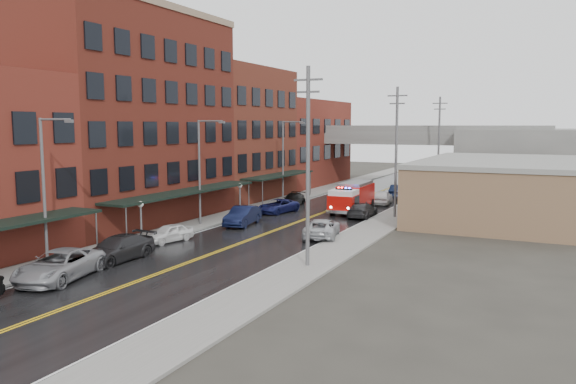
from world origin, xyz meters
The scene contains 33 objects.
ground centered at (0.00, 0.00, 0.00)m, with size 220.00×220.00×0.00m, color #2D2B26.
road centered at (0.00, 30.00, 0.01)m, with size 11.00×160.00×0.02m, color black.
sidewalk_left centered at (-7.30, 30.00, 0.07)m, with size 3.00×160.00×0.15m, color slate.
sidewalk_right centered at (7.30, 30.00, 0.07)m, with size 3.00×160.00×0.15m, color slate.
curb_left centered at (-5.65, 30.00, 0.07)m, with size 0.30×160.00×0.15m, color gray.
curb_right centered at (5.65, 30.00, 0.07)m, with size 0.30×160.00×0.15m, color gray.
brick_building_b centered at (-13.30, 23.00, 9.00)m, with size 9.00×20.00×18.00m, color maroon.
brick_building_c centered at (-13.30, 40.50, 7.50)m, with size 9.00×15.00×15.00m, color maroon.
brick_building_far centered at (-13.30, 58.00, 6.00)m, with size 9.00×20.00×12.00m, color maroon.
tan_building centered at (16.00, 40.00, 2.50)m, with size 14.00×22.00×5.00m, color #846647.
right_far_block centered at (18.00, 70.00, 4.00)m, with size 18.00×30.00×8.00m, color slate.
awning_1 centered at (-7.49, 23.00, 2.99)m, with size 2.60×18.00×3.09m.
awning_2 centered at (-7.49, 40.50, 2.99)m, with size 2.60×13.00×3.09m.
globe_lamp_1 centered at (-6.40, 16.00, 2.31)m, with size 0.44×0.44×3.12m.
globe_lamp_2 centered at (-6.40, 30.00, 2.31)m, with size 0.44×0.44×3.12m.
street_lamp_0 centered at (-6.55, 8.00, 5.19)m, with size 2.64×0.22×9.00m.
street_lamp_1 centered at (-6.55, 24.00, 5.19)m, with size 2.64×0.22×9.00m.
street_lamp_2 centered at (-6.55, 40.00, 5.19)m, with size 2.64×0.22×9.00m.
utility_pole_0 centered at (7.20, 15.00, 6.31)m, with size 1.80×0.24×12.00m.
utility_pole_1 centered at (7.20, 35.00, 6.31)m, with size 1.80×0.24×12.00m.
utility_pole_2 centered at (7.20, 55.00, 6.31)m, with size 1.80×0.24×12.00m.
overpass centered at (0.00, 62.00, 5.99)m, with size 40.00×10.00×7.50m.
fire_truck centered at (2.32, 37.00, 1.56)m, with size 3.39×7.96×2.87m.
parked_car_left_2 centered at (-4.15, 6.51, 0.82)m, with size 2.74×5.93×1.65m, color #929499.
parked_car_left_3 centered at (-4.32, 11.30, 0.79)m, with size 2.22×5.46×1.58m, color #262628.
parked_car_left_4 centered at (-5.00, 17.38, 0.66)m, with size 1.56×3.89×1.32m, color white.
parked_car_left_5 centered at (-3.60, 25.70, 0.82)m, with size 1.74×4.99×1.65m, color black.
parked_car_left_6 centered at (-3.98, 33.20, 0.66)m, with size 2.20×4.78×1.33m, color #151A51.
parked_car_left_7 centered at (-4.71, 38.22, 0.66)m, with size 1.85×4.56×1.32m, color black.
parked_car_right_0 centered at (4.52, 23.80, 0.73)m, with size 2.41×5.22×1.45m, color #AEB2B7.
parked_car_right_1 centered at (4.33, 34.20, 0.69)m, with size 1.94×4.78×1.39m, color #292A2C.
parked_car_right_2 centered at (3.60, 43.33, 0.79)m, with size 1.86×4.63×1.58m, color silver.
parked_car_right_3 centered at (3.99, 48.94, 0.84)m, with size 1.77×5.08×1.67m, color black.
Camera 1 is at (20.56, -15.40, 8.59)m, focal length 35.00 mm.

